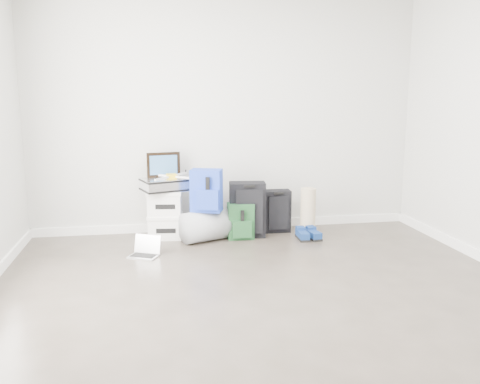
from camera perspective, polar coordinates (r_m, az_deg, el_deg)
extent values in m
plane|color=#342E26|center=(3.82, 4.16, -13.67)|extent=(5.00, 5.00, 0.00)
cube|color=beige|center=(5.94, -1.56, 8.58)|extent=(4.50, 0.02, 2.70)
cube|color=white|center=(6.12, -1.48, -3.69)|extent=(4.50, 0.02, 0.10)
cube|color=white|center=(5.78, -8.36, -3.97)|extent=(0.39, 0.33, 0.23)
cube|color=white|center=(5.75, -8.40, -2.67)|extent=(0.41, 0.35, 0.04)
cube|color=white|center=(5.72, -8.44, -1.35)|extent=(0.39, 0.33, 0.23)
cube|color=white|center=(5.69, -8.48, -0.02)|extent=(0.41, 0.35, 0.04)
cube|color=#B2B2B7|center=(5.68, -8.50, 0.83)|extent=(0.55, 0.47, 0.14)
cube|color=black|center=(5.74, -8.58, 3.04)|extent=(0.37, 0.09, 0.28)
cube|color=#256594|center=(5.73, -8.58, 3.02)|extent=(0.30, 0.06, 0.21)
cube|color=yellow|center=(5.64, -7.71, 1.76)|extent=(0.12, 0.12, 0.05)
cube|color=white|center=(5.76, -6.86, 1.97)|extent=(0.20, 0.24, 0.02)
cube|color=white|center=(5.73, -8.90, 1.86)|extent=(0.24, 0.20, 0.02)
cube|color=white|center=(5.53, -8.59, 1.55)|extent=(0.20, 0.24, 0.02)
cube|color=white|center=(5.56, -6.48, 1.65)|extent=(0.24, 0.20, 0.02)
cylinder|color=gray|center=(5.61, -3.76, -3.79)|extent=(0.63, 0.52, 0.34)
cube|color=#1A38AA|center=(5.50, -3.79, 0.17)|extent=(0.37, 0.29, 0.46)
cube|color=#1A38AA|center=(5.41, -3.66, -0.85)|extent=(0.25, 0.14, 0.22)
cube|color=black|center=(5.75, 0.82, -1.97)|extent=(0.42, 0.27, 0.62)
cube|color=black|center=(5.62, 1.07, -2.26)|extent=(0.30, 0.06, 0.50)
cube|color=black|center=(5.57, 1.07, 0.67)|extent=(0.12, 0.04, 0.03)
cube|color=#12331C|center=(5.67, 0.07, -3.28)|extent=(0.29, 0.18, 0.40)
cube|color=#12331C|center=(5.60, 0.24, -4.19)|extent=(0.21, 0.06, 0.19)
cube|color=black|center=(5.97, 4.12, -2.13)|extent=(0.32, 0.19, 0.49)
cube|color=black|center=(5.87, 4.36, -2.36)|extent=(0.24, 0.03, 0.40)
cube|color=black|center=(5.83, 4.38, -0.15)|extent=(0.11, 0.02, 0.02)
cube|color=black|center=(5.73, 7.02, -5.15)|extent=(0.11, 0.28, 0.03)
cube|color=navy|center=(5.72, 7.03, -4.71)|extent=(0.11, 0.27, 0.07)
cube|color=black|center=(5.77, 8.18, -5.08)|extent=(0.14, 0.29, 0.03)
cube|color=navy|center=(5.76, 8.20, -4.64)|extent=(0.14, 0.28, 0.07)
cylinder|color=tan|center=(5.92, 7.64, -2.13)|extent=(0.17, 0.17, 0.53)
cube|color=silver|center=(5.18, -10.78, -7.09)|extent=(0.34, 0.30, 0.01)
cube|color=black|center=(5.18, -10.78, -7.01)|extent=(0.28, 0.22, 0.00)
cube|color=black|center=(5.23, -10.33, -5.75)|extent=(0.26, 0.13, 0.19)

